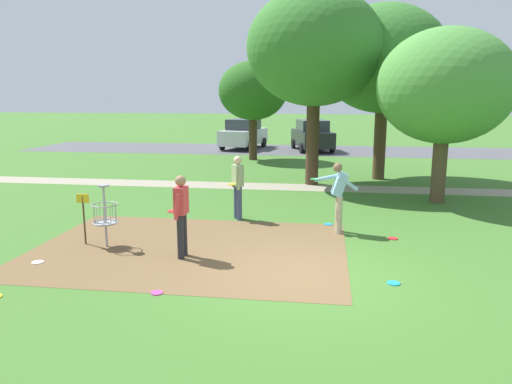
{
  "coord_description": "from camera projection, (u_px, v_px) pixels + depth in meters",
  "views": [
    {
      "loc": [
        0.39,
        -8.52,
        3.28
      ],
      "look_at": [
        -1.25,
        2.78,
        1.0
      ],
      "focal_mm": 33.97,
      "sensor_mm": 36.0,
      "label": 1
    }
  ],
  "objects": [
    {
      "name": "frisbee_near_basket",
      "position": [
        393.0,
        238.0,
        11.27
      ],
      "size": [
        0.23,
        0.23,
        0.02
      ],
      "primitive_type": "cylinder",
      "color": "red",
      "rests_on": "ground"
    },
    {
      "name": "tree_near_left",
      "position": [
        253.0,
        91.0,
        24.5
      ],
      "size": [
        3.49,
        3.49,
        5.0
      ],
      "color": "#422D1E",
      "rests_on": "ground"
    },
    {
      "name": "frisbee_by_tee",
      "position": [
        157.0,
        293.0,
        8.17
      ],
      "size": [
        0.2,
        0.2,
        0.02
      ],
      "primitive_type": "cylinder",
      "color": "#E53D99",
      "rests_on": "ground"
    },
    {
      "name": "ground_plane",
      "position": [
        301.0,
        276.0,
        8.97
      ],
      "size": [
        160.0,
        160.0,
        0.0
      ],
      "primitive_type": "plane",
      "color": "#3D6B28"
    },
    {
      "name": "dirt_tee_pad",
      "position": [
        190.0,
        248.0,
        10.56
      ],
      "size": [
        6.75,
        4.95,
        0.01
      ],
      "primitive_type": "cube",
      "color": "brown",
      "rests_on": "ground"
    },
    {
      "name": "player_waiting_left",
      "position": [
        339.0,
        193.0,
        11.63
      ],
      "size": [
        1.14,
        0.42,
        1.71
      ],
      "color": "tan",
      "rests_on": "ground"
    },
    {
      "name": "parked_car_leftmost",
      "position": [
        244.0,
        134.0,
        30.27
      ],
      "size": [
        2.59,
        4.47,
        1.84
      ],
      "color": "silver",
      "rests_on": "ground"
    },
    {
      "name": "frisbee_mid_grass",
      "position": [
        394.0,
        283.0,
        8.59
      ],
      "size": [
        0.23,
        0.23,
        0.02
      ],
      "primitive_type": "cylinder",
      "color": "#1E93DB",
      "rests_on": "ground"
    },
    {
      "name": "disc_golf_basket",
      "position": [
        103.0,
        213.0,
        10.58
      ],
      "size": [
        0.98,
        0.58,
        1.39
      ],
      "color": "#9E9EA3",
      "rests_on": "ground"
    },
    {
      "name": "parked_car_center_left",
      "position": [
        312.0,
        135.0,
        29.14
      ],
      "size": [
        2.81,
        4.52,
        1.84
      ],
      "color": "black",
      "rests_on": "ground"
    },
    {
      "name": "tree_near_right",
      "position": [
        445.0,
        87.0,
        14.47
      ],
      "size": [
        4.05,
        4.05,
        5.28
      ],
      "color": "brown",
      "rests_on": "ground"
    },
    {
      "name": "tree_mid_left",
      "position": [
        315.0,
        48.0,
        17.28
      ],
      "size": [
        4.88,
        4.88,
        7.03
      ],
      "color": "#422D1E",
      "rests_on": "ground"
    },
    {
      "name": "player_throwing",
      "position": [
        238.0,
        184.0,
        12.89
      ],
      "size": [
        0.45,
        0.48,
        1.71
      ],
      "color": "#384260",
      "rests_on": "ground"
    },
    {
      "name": "frisbee_scattered_a",
      "position": [
        38.0,
        262.0,
        9.66
      ],
      "size": [
        0.23,
        0.23,
        0.02
      ],
      "primitive_type": "cylinder",
      "color": "white",
      "rests_on": "ground"
    },
    {
      "name": "parking_lot_strip",
      "position": [
        319.0,
        150.0,
        29.45
      ],
      "size": [
        36.0,
        6.0,
        0.01
      ],
      "primitive_type": "cube",
      "color": "#4C4C51",
      "rests_on": "ground"
    },
    {
      "name": "frisbee_far_left",
      "position": [
        328.0,
        224.0,
        12.51
      ],
      "size": [
        0.22,
        0.22,
        0.02
      ],
      "primitive_type": "cylinder",
      "color": "#1E93DB",
      "rests_on": "ground"
    },
    {
      "name": "tree_mid_center",
      "position": [
        384.0,
        60.0,
        18.47
      ],
      "size": [
        4.81,
        4.81,
        6.69
      ],
      "color": "#4C3823",
      "rests_on": "ground"
    },
    {
      "name": "gravel_path",
      "position": [
        314.0,
        188.0,
        17.52
      ],
      "size": [
        40.0,
        1.33,
        0.0
      ],
      "primitive_type": "cube",
      "color": "gray",
      "rests_on": "ground"
    },
    {
      "name": "player_foreground_watching",
      "position": [
        181.0,
        211.0,
        9.82
      ],
      "size": [
        0.4,
        0.47,
        1.71
      ],
      "color": "#232328",
      "rests_on": "ground"
    }
  ]
}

